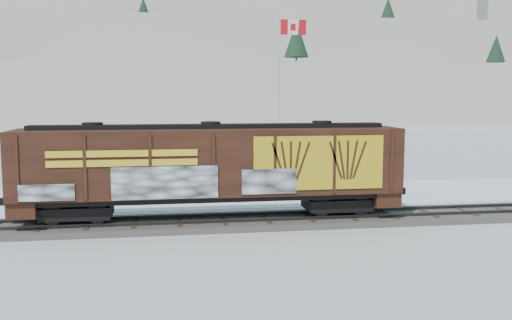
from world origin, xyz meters
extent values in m
plane|color=white|center=(0.00, 0.00, 0.00)|extent=(500.00, 500.00, 0.00)
cube|color=#59544C|center=(0.00, 0.00, 0.14)|extent=(50.00, 3.40, 0.28)
cube|color=#33302D|center=(0.00, -0.72, 0.35)|extent=(50.00, 0.10, 0.15)
cube|color=#33302D|center=(0.00, 0.72, 0.35)|extent=(50.00, 0.10, 0.15)
cube|color=white|center=(0.00, 7.50, 0.01)|extent=(40.00, 8.00, 0.03)
cube|color=white|center=(0.00, 95.00, 6.00)|extent=(360.00, 40.00, 12.00)
cube|color=white|center=(0.00, 125.00, 12.00)|extent=(360.00, 40.00, 24.00)
cube|color=white|center=(0.00, 160.00, 17.50)|extent=(360.00, 50.00, 35.00)
cone|color=black|center=(22.00, 90.00, 17.31)|extent=(5.04, 5.04, 7.38)
cone|color=black|center=(70.00, 96.00, 16.43)|extent=(4.20, 4.20, 6.15)
cone|color=black|center=(-10.00, 128.00, 28.13)|extent=(3.92, 3.92, 5.74)
cone|color=black|center=(55.00, 124.00, 28.72)|extent=(4.48, 4.48, 6.56)
cube|color=black|center=(-8.48, 0.00, 0.88)|extent=(3.00, 2.00, 0.90)
cube|color=black|center=(3.42, 0.00, 0.88)|extent=(3.00, 2.00, 0.90)
cylinder|color=black|center=(-9.43, -0.78, 0.88)|extent=(0.90, 0.12, 0.90)
cube|color=black|center=(-2.53, 0.00, 1.41)|extent=(17.30, 2.40, 0.25)
cube|color=#3D1B10|center=(-2.53, 0.00, 3.01)|extent=(17.30, 3.00, 2.95)
cube|color=black|center=(-2.53, 0.00, 4.58)|extent=(15.91, 0.90, 0.20)
cube|color=gold|center=(2.14, -1.54, 3.01)|extent=(5.88, 0.03, 2.39)
cube|color=gold|center=(-6.33, -1.54, 3.36)|extent=(6.23, 0.02, 0.70)
cube|color=white|center=(-4.60, -1.55, 2.28)|extent=(4.50, 0.03, 1.40)
cylinder|color=silver|center=(3.00, 12.13, 0.10)|extent=(0.90, 0.90, 0.20)
cylinder|color=silver|center=(3.00, 12.13, 5.59)|extent=(0.14, 0.14, 11.18)
cube|color=red|center=(3.35, 12.13, 10.48)|extent=(0.50, 0.07, 1.00)
cube|color=white|center=(3.95, 12.13, 10.48)|extent=(0.70, 0.09, 1.00)
cube|color=red|center=(4.60, 12.13, 10.48)|extent=(0.50, 0.07, 1.00)
imported|color=silver|center=(-5.06, 6.88, 0.72)|extent=(4.40, 3.07, 1.39)
imported|color=silver|center=(-2.11, 6.94, 0.71)|extent=(4.24, 1.86, 1.35)
imported|color=black|center=(7.41, 7.24, 0.69)|extent=(4.86, 2.84, 1.32)
camera|label=1|loc=(-4.49, -25.79, 6.01)|focal=40.00mm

